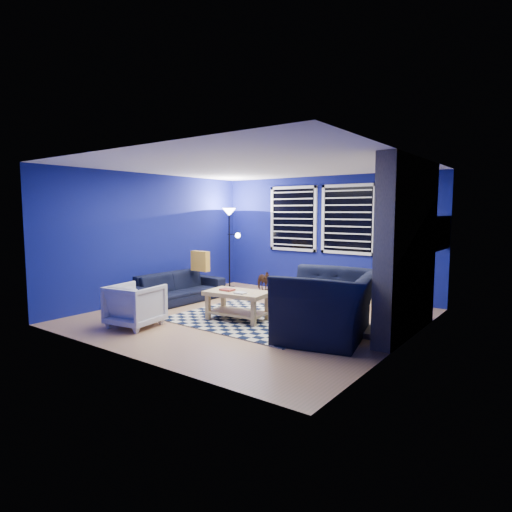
{
  "coord_description": "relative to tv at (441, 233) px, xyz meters",
  "views": [
    {
      "loc": [
        4.22,
        -5.63,
        1.77
      ],
      "look_at": [
        -0.16,
        0.3,
        0.99
      ],
      "focal_mm": 30.0,
      "sensor_mm": 36.0,
      "label": 1
    }
  ],
  "objects": [
    {
      "name": "floor",
      "position": [
        -2.45,
        -2.0,
        -1.4
      ],
      "size": [
        5.0,
        5.0,
        0.0
      ],
      "primitive_type": "plane",
      "color": "tan",
      "rests_on": "ground"
    },
    {
      "name": "ceiling",
      "position": [
        -2.45,
        -2.0,
        1.1
      ],
      "size": [
        5.0,
        5.0,
        0.0
      ],
      "primitive_type": "plane",
      "rotation": [
        3.14,
        0.0,
        0.0
      ],
      "color": "white",
      "rests_on": "wall_back"
    },
    {
      "name": "wall_back",
      "position": [
        -2.45,
        0.5,
        -0.15
      ],
      "size": [
        5.0,
        0.0,
        5.0
      ],
      "primitive_type": "plane",
      "rotation": [
        1.57,
        0.0,
        0.0
      ],
      "color": "navy",
      "rests_on": "floor"
    },
    {
      "name": "wall_left",
      "position": [
        -4.95,
        -2.0,
        -0.15
      ],
      "size": [
        0.0,
        5.0,
        5.0
      ],
      "primitive_type": "plane",
      "rotation": [
        1.57,
        0.0,
        1.57
      ],
      "color": "navy",
      "rests_on": "floor"
    },
    {
      "name": "wall_right",
      "position": [
        0.05,
        -2.0,
        -0.15
      ],
      "size": [
        0.0,
        5.0,
        5.0
      ],
      "primitive_type": "plane",
      "rotation": [
        1.57,
        0.0,
        -1.57
      ],
      "color": "navy",
      "rests_on": "floor"
    },
    {
      "name": "fireplace",
      "position": [
        -0.09,
        -1.5,
        -0.2
      ],
      "size": [
        0.65,
        2.0,
        2.5
      ],
      "color": "gray",
      "rests_on": "floor"
    },
    {
      "name": "window_left",
      "position": [
        -3.2,
        0.46,
        0.2
      ],
      "size": [
        1.17,
        0.06,
        1.42
      ],
      "color": "black",
      "rests_on": "wall_back"
    },
    {
      "name": "window_right",
      "position": [
        -1.9,
        0.46,
        0.2
      ],
      "size": [
        1.17,
        0.06,
        1.42
      ],
      "color": "black",
      "rests_on": "wall_back"
    },
    {
      "name": "tv",
      "position": [
        0.0,
        0.0,
        0.0
      ],
      "size": [
        0.07,
        1.0,
        0.58
      ],
      "color": "black",
      "rests_on": "wall_right"
    },
    {
      "name": "rug",
      "position": [
        -2.32,
        -2.12,
        -1.39
      ],
      "size": [
        2.56,
        2.07,
        0.02
      ],
      "primitive_type": "cube",
      "rotation": [
        0.0,
        0.0,
        -0.03
      ],
      "color": "black",
      "rests_on": "floor"
    },
    {
      "name": "sofa",
      "position": [
        -4.32,
        -1.96,
        -1.11
      ],
      "size": [
        1.98,
        0.82,
        0.57
      ],
      "primitive_type": "imported",
      "rotation": [
        0.0,
        0.0,
        1.54
      ],
      "color": "black",
      "rests_on": "floor"
    },
    {
      "name": "armchair_big",
      "position": [
        -0.88,
        -2.36,
        -0.93
      ],
      "size": [
        1.68,
        1.55,
        0.93
      ],
      "primitive_type": "imported",
      "rotation": [
        0.0,
        0.0,
        -1.34
      ],
      "color": "black",
      "rests_on": "floor"
    },
    {
      "name": "armchair_bent",
      "position": [
        -3.54,
        -3.55,
        -1.07
      ],
      "size": [
        0.81,
        0.82,
        0.66
      ],
      "primitive_type": "imported",
      "rotation": [
        0.0,
        0.0,
        3.3
      ],
      "color": "gray",
      "rests_on": "floor"
    },
    {
      "name": "rocking_horse",
      "position": [
        -3.43,
        -0.36,
        -1.1
      ],
      "size": [
        0.42,
        0.59,
        0.45
      ],
      "primitive_type": "imported",
      "rotation": [
        0.0,
        0.0,
        1.21
      ],
      "color": "#462216",
      "rests_on": "floor"
    },
    {
      "name": "coffee_table",
      "position": [
        -2.5,
        -2.35,
        -1.05
      ],
      "size": [
        1.07,
        0.7,
        0.5
      ],
      "rotation": [
        0.0,
        0.0,
        0.12
      ],
      "color": "tan",
      "rests_on": "rug"
    },
    {
      "name": "cabinet",
      "position": [
        -1.03,
        0.25,
        -1.14
      ],
      "size": [
        0.65,
        0.47,
        0.59
      ],
      "rotation": [
        0.0,
        0.0,
        -0.12
      ],
      "color": "tan",
      "rests_on": "floor"
    },
    {
      "name": "floor_lamp",
      "position": [
        -4.48,
        -0.18,
        0.1
      ],
      "size": [
        0.5,
        0.31,
        1.83
      ],
      "color": "black",
      "rests_on": "floor"
    },
    {
      "name": "throw_pillow",
      "position": [
        -4.17,
        -1.47,
        -0.63
      ],
      "size": [
        0.42,
        0.13,
        0.4
      ],
      "primitive_type": "cube",
      "rotation": [
        0.0,
        0.0,
        -0.02
      ],
      "color": "gold",
      "rests_on": "sofa"
    }
  ]
}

